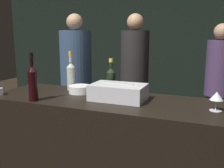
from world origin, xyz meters
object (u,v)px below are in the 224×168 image
at_px(ice_bin_with_bottles, 118,91).
at_px(wine_glass, 217,97).
at_px(red_wine_bottle_black_foil, 33,82).
at_px(person_blond_tee, 76,77).
at_px(champagne_bottle, 111,78).
at_px(rose_wine_bottle, 71,75).
at_px(person_in_hoodie, 134,77).
at_px(bowl_white, 80,89).
at_px(person_grey_polo, 218,82).

bearing_deg(ice_bin_with_bottles, wine_glass, -2.82).
height_order(red_wine_bottle_black_foil, person_blond_tee, person_blond_tee).
xyz_separation_m(ice_bin_with_bottles, person_blond_tee, (-0.97, 1.02, -0.10)).
distance_m(wine_glass, champagne_bottle, 0.92).
xyz_separation_m(wine_glass, rose_wine_bottle, (-1.26, 0.21, 0.05)).
xyz_separation_m(ice_bin_with_bottles, red_wine_bottle_black_foil, (-0.61, -0.28, 0.09)).
bearing_deg(person_in_hoodie, champagne_bottle, 28.80).
bearing_deg(ice_bin_with_bottles, rose_wine_bottle, 161.94).
xyz_separation_m(champagne_bottle, person_in_hoodie, (-0.09, 1.04, -0.16)).
bearing_deg(bowl_white, champagne_bottle, 27.98).
height_order(ice_bin_with_bottles, person_grey_polo, person_grey_polo).
bearing_deg(ice_bin_with_bottles, champagne_bottle, 124.50).
bearing_deg(person_grey_polo, person_in_hoodie, 3.66).
xyz_separation_m(ice_bin_with_bottles, champagne_bottle, (-0.16, 0.23, 0.06)).
distance_m(bowl_white, person_grey_polo, 1.98).
xyz_separation_m(wine_glass, person_grey_polo, (0.05, 1.72, -0.20)).
xyz_separation_m(champagne_bottle, person_blond_tee, (-0.82, 0.80, -0.16)).
bearing_deg(rose_wine_bottle, person_grey_polo, 48.74).
distance_m(wine_glass, rose_wine_bottle, 1.28).
bearing_deg(person_in_hoodie, person_blond_tee, -47.59).
height_order(person_in_hoodie, person_grey_polo, person_in_hoodie).
height_order(rose_wine_bottle, person_blond_tee, person_blond_tee).
bearing_deg(wine_glass, ice_bin_with_bottles, 177.18).
bearing_deg(person_grey_polo, red_wine_bottle_black_foil, 36.32).
relative_size(champagne_bottle, person_blond_tee, 0.17).
xyz_separation_m(rose_wine_bottle, person_blond_tee, (-0.43, 0.85, -0.18)).
bearing_deg(bowl_white, person_grey_polo, 53.23).
distance_m(bowl_white, person_in_hoodie, 1.18).
xyz_separation_m(rose_wine_bottle, champagne_bottle, (0.38, 0.05, -0.02)).
bearing_deg(wine_glass, person_in_hoodie, 126.69).
bearing_deg(wine_glass, rose_wine_bottle, 170.49).
height_order(wine_glass, person_grey_polo, person_grey_polo).
relative_size(ice_bin_with_bottles, red_wine_bottle_black_foil, 1.14).
relative_size(bowl_white, wine_glass, 1.45).
bearing_deg(person_blond_tee, red_wine_bottle_black_foil, 81.67).
bearing_deg(rose_wine_bottle, bowl_white, -30.79).
distance_m(champagne_bottle, person_in_hoodie, 1.05).
height_order(champagne_bottle, person_grey_polo, person_grey_polo).
bearing_deg(red_wine_bottle_black_foil, wine_glass, 10.28).
distance_m(rose_wine_bottle, person_blond_tee, 0.97).
bearing_deg(ice_bin_with_bottles, person_grey_polo, 65.12).
xyz_separation_m(bowl_white, person_in_hoodie, (0.16, 1.17, -0.06)).
relative_size(ice_bin_with_bottles, champagne_bottle, 1.39).
height_order(person_blond_tee, person_grey_polo, person_blond_tee).
height_order(champagne_bottle, red_wine_bottle_black_foil, red_wine_bottle_black_foil).
relative_size(ice_bin_with_bottles, person_in_hoodie, 0.24).
distance_m(wine_glass, person_grey_polo, 1.73).
xyz_separation_m(ice_bin_with_bottles, wine_glass, (0.72, -0.04, 0.03)).
height_order(bowl_white, red_wine_bottle_black_foil, red_wine_bottle_black_foil).
distance_m(champagne_bottle, red_wine_bottle_black_foil, 0.68).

